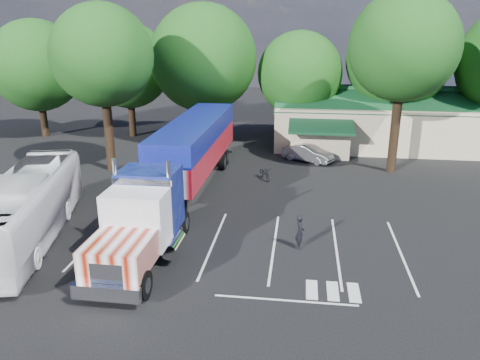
# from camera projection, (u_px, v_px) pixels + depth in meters

# --- Properties ---
(ground) EXTENTS (120.00, 120.00, 0.00)m
(ground) POSITION_uv_depth(u_px,v_px,m) (231.00, 202.00, 30.40)
(ground) COLOR black
(ground) RESTS_ON ground
(event_hall) EXTENTS (24.20, 14.12, 5.55)m
(event_hall) POSITION_uv_depth(u_px,v_px,m) (400.00, 121.00, 44.74)
(event_hall) COLOR beige
(event_hall) RESTS_ON ground
(tree_row_a) EXTENTS (9.00, 9.00, 11.68)m
(tree_row_a) POSITION_uv_depth(u_px,v_px,m) (37.00, 66.00, 46.44)
(tree_row_a) COLOR black
(tree_row_a) RESTS_ON ground
(tree_row_b) EXTENTS (8.40, 8.40, 11.35)m
(tree_row_b) POSITION_uv_depth(u_px,v_px,m) (128.00, 66.00, 46.54)
(tree_row_b) COLOR black
(tree_row_b) RESTS_ON ground
(tree_row_c) EXTENTS (10.00, 10.00, 13.05)m
(tree_row_c) POSITION_uv_depth(u_px,v_px,m) (204.00, 58.00, 43.75)
(tree_row_c) COLOR black
(tree_row_c) RESTS_ON ground
(tree_row_d) EXTENTS (8.00, 8.00, 10.60)m
(tree_row_d) POSITION_uv_depth(u_px,v_px,m) (300.00, 74.00, 44.30)
(tree_row_d) COLOR black
(tree_row_d) RESTS_ON ground
(tree_row_e) EXTENTS (9.60, 9.60, 12.90)m
(tree_row_e) POSITION_uv_depth(u_px,v_px,m) (398.00, 58.00, 43.17)
(tree_row_e) COLOR black
(tree_row_e) RESTS_ON ground
(tree_near_left) EXTENTS (7.60, 7.60, 12.65)m
(tree_near_left) POSITION_uv_depth(u_px,v_px,m) (102.00, 56.00, 34.60)
(tree_near_left) COLOR black
(tree_near_left) RESTS_ON ground
(tree_near_right) EXTENTS (8.00, 8.00, 13.50)m
(tree_near_right) POSITION_uv_depth(u_px,v_px,m) (404.00, 47.00, 33.99)
(tree_near_right) COLOR black
(tree_near_right) RESTS_ON ground
(semi_truck) EXTENTS (3.88, 23.63, 4.94)m
(semi_truck) POSITION_uv_depth(u_px,v_px,m) (185.00, 158.00, 30.10)
(semi_truck) COLOR black
(semi_truck) RESTS_ON ground
(woman) EXTENTS (0.57, 0.74, 1.81)m
(woman) POSITION_uv_depth(u_px,v_px,m) (300.00, 232.00, 23.90)
(woman) COLOR black
(woman) RESTS_ON ground
(bicycle) EXTENTS (1.42, 1.90, 0.95)m
(bicycle) POSITION_uv_depth(u_px,v_px,m) (265.00, 173.00, 34.85)
(bicycle) COLOR black
(bicycle) RESTS_ON ground
(tour_bus) EXTENTS (6.02, 13.31, 3.61)m
(tour_bus) POSITION_uv_depth(u_px,v_px,m) (26.00, 208.00, 24.61)
(tour_bus) COLOR white
(tour_bus) RESTS_ON ground
(silver_sedan) EXTENTS (4.48, 3.35, 1.41)m
(silver_sedan) POSITION_uv_depth(u_px,v_px,m) (308.00, 153.00, 39.43)
(silver_sedan) COLOR #9A9BA1
(silver_sedan) RESTS_ON ground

